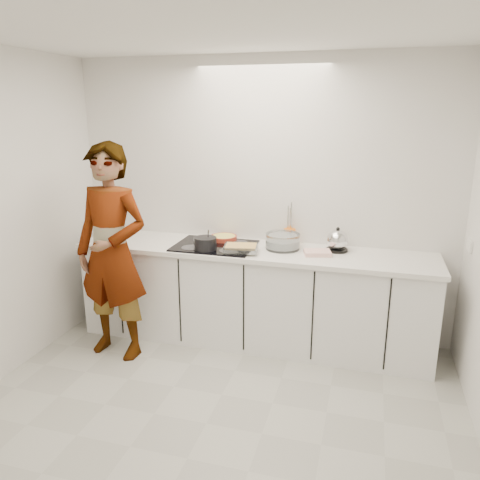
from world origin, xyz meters
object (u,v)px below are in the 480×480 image
(mixing_bowl, at_px, (283,242))
(hob, at_px, (215,246))
(utensil_crock, at_px, (290,236))
(saucepan, at_px, (205,243))
(kettle, at_px, (337,241))
(baking_dish, at_px, (241,248))
(cook, at_px, (112,253))
(tart_dish, at_px, (224,237))

(mixing_bowl, bearing_deg, hob, -171.78)
(utensil_crock, bearing_deg, saucepan, -146.74)
(saucepan, height_order, kettle, kettle)
(mixing_bowl, distance_m, kettle, 0.48)
(saucepan, distance_m, baking_dish, 0.32)
(cook, bearing_deg, tart_dish, 47.78)
(tart_dish, height_order, baking_dish, baking_dish)
(hob, bearing_deg, tart_dish, 82.02)
(utensil_crock, xyz_separation_m, cook, (-1.40, -0.80, -0.04))
(tart_dish, distance_m, saucepan, 0.35)
(cook, bearing_deg, baking_dish, 26.07)
(saucepan, relative_size, utensil_crock, 1.65)
(utensil_crock, bearing_deg, cook, -150.22)
(saucepan, xyz_separation_m, mixing_bowl, (0.65, 0.25, -0.00))
(tart_dish, distance_m, baking_dish, 0.41)
(tart_dish, bearing_deg, baking_dish, -50.63)
(kettle, bearing_deg, baking_dish, -160.28)
(tart_dish, bearing_deg, hob, -97.98)
(baking_dish, bearing_deg, mixing_bowl, 33.74)
(hob, xyz_separation_m, baking_dish, (0.29, -0.13, 0.04))
(tart_dish, xyz_separation_m, baking_dish, (0.26, -0.32, 0.01))
(mixing_bowl, relative_size, kettle, 1.49)
(baking_dish, bearing_deg, tart_dish, 129.37)
(tart_dish, distance_m, utensil_crock, 0.62)
(tart_dish, xyz_separation_m, saucepan, (-0.06, -0.35, 0.03))
(tart_dish, bearing_deg, cook, -137.99)
(hob, distance_m, utensil_crock, 0.71)
(tart_dish, height_order, kettle, kettle)
(tart_dish, xyz_separation_m, mixing_bowl, (0.59, -0.10, 0.03))
(mixing_bowl, xyz_separation_m, cook, (-1.37, -0.60, -0.04))
(hob, height_order, mixing_bowl, mixing_bowl)
(baking_dish, xyz_separation_m, cook, (-1.04, -0.38, -0.02))
(baking_dish, height_order, kettle, kettle)
(saucepan, relative_size, cook, 0.12)
(cook, bearing_deg, hob, 40.11)
(mixing_bowl, xyz_separation_m, utensil_crock, (0.03, 0.20, 0.00))
(baking_dish, height_order, cook, cook)
(mixing_bowl, relative_size, cook, 0.17)
(saucepan, relative_size, baking_dish, 0.71)
(hob, bearing_deg, mixing_bowl, 8.22)
(hob, xyz_separation_m, cook, (-0.75, -0.51, 0.02))
(mixing_bowl, height_order, cook, cook)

